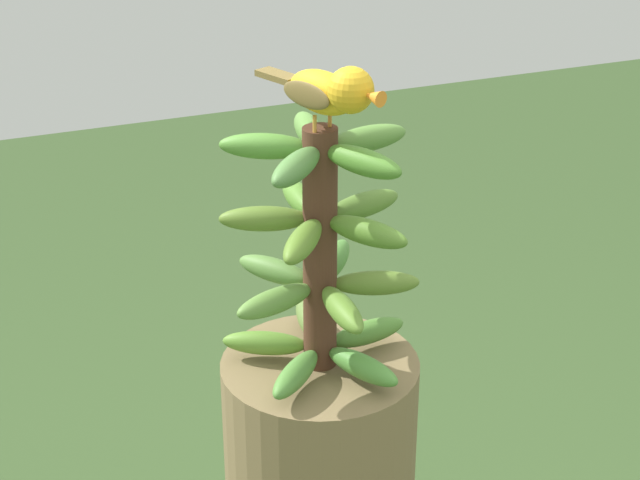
# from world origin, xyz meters

# --- Properties ---
(banana_bunch) EXTENTS (0.27, 0.27, 0.34)m
(banana_bunch) POSITION_xyz_m (-0.00, 0.00, 1.18)
(banana_bunch) COLOR #4C2D1E
(banana_bunch) RESTS_ON banana_tree
(perched_bird) EXTENTS (0.20, 0.10, 0.09)m
(perched_bird) POSITION_xyz_m (0.02, 0.01, 1.41)
(perched_bird) COLOR #C68933
(perched_bird) RESTS_ON banana_bunch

